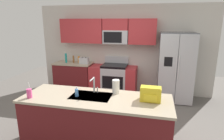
{
  "coord_description": "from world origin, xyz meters",
  "views": [
    {
      "loc": [
        0.95,
        -3.45,
        2.11
      ],
      "look_at": [
        0.01,
        0.6,
        1.05
      ],
      "focal_mm": 30.33,
      "sensor_mm": 36.0,
      "label": 1
    }
  ],
  "objects_px": {
    "soap_dispenser": "(77,92)",
    "paper_towel_roll": "(116,87)",
    "drink_cup_pink": "(29,93)",
    "refrigerator": "(176,67)",
    "range_oven": "(113,80)",
    "bottle_teal": "(66,58)",
    "bottle_orange": "(79,60)",
    "backpack": "(151,94)",
    "toaster": "(84,61)",
    "pepper_mill": "(74,59)",
    "sink_faucet": "(94,84)"
  },
  "relations": [
    {
      "from": "bottle_teal",
      "to": "bottle_orange",
      "type": "distance_m",
      "value": 0.4
    },
    {
      "from": "backpack",
      "to": "drink_cup_pink",
      "type": "bearing_deg",
      "value": -170.4
    },
    {
      "from": "drink_cup_pink",
      "to": "backpack",
      "type": "height_order",
      "value": "drink_cup_pink"
    },
    {
      "from": "toaster",
      "to": "sink_faucet",
      "type": "bearing_deg",
      "value": -64.81
    },
    {
      "from": "refrigerator",
      "to": "bottle_orange",
      "type": "relative_size",
      "value": 9.13
    },
    {
      "from": "drink_cup_pink",
      "to": "refrigerator",
      "type": "bearing_deg",
      "value": 46.51
    },
    {
      "from": "toaster",
      "to": "bottle_orange",
      "type": "distance_m",
      "value": 0.19
    },
    {
      "from": "bottle_teal",
      "to": "soap_dispenser",
      "type": "height_order",
      "value": "bottle_teal"
    },
    {
      "from": "toaster",
      "to": "paper_towel_roll",
      "type": "height_order",
      "value": "paper_towel_roll"
    },
    {
      "from": "range_oven",
      "to": "pepper_mill",
      "type": "distance_m",
      "value": 1.37
    },
    {
      "from": "range_oven",
      "to": "drink_cup_pink",
      "type": "bearing_deg",
      "value": -106.35
    },
    {
      "from": "toaster",
      "to": "drink_cup_pink",
      "type": "bearing_deg",
      "value": -88.12
    },
    {
      "from": "pepper_mill",
      "to": "drink_cup_pink",
      "type": "relative_size",
      "value": 0.8
    },
    {
      "from": "toaster",
      "to": "sink_faucet",
      "type": "height_order",
      "value": "sink_faucet"
    },
    {
      "from": "paper_towel_roll",
      "to": "backpack",
      "type": "xyz_separation_m",
      "value": [
        0.6,
        -0.2,
        -0.0
      ]
    },
    {
      "from": "toaster",
      "to": "backpack",
      "type": "bearing_deg",
      "value": -49.28
    },
    {
      "from": "toaster",
      "to": "backpack",
      "type": "relative_size",
      "value": 0.88
    },
    {
      "from": "refrigerator",
      "to": "toaster",
      "type": "xyz_separation_m",
      "value": [
        -2.61,
        0.02,
        0.07
      ]
    },
    {
      "from": "bottle_orange",
      "to": "backpack",
      "type": "xyz_separation_m",
      "value": [
        2.21,
        -2.4,
        0.02
      ]
    },
    {
      "from": "bottle_teal",
      "to": "backpack",
      "type": "distance_m",
      "value": 3.51
    },
    {
      "from": "pepper_mill",
      "to": "backpack",
      "type": "xyz_separation_m",
      "value": [
        2.39,
        -2.4,
        0.01
      ]
    },
    {
      "from": "pepper_mill",
      "to": "paper_towel_roll",
      "type": "xyz_separation_m",
      "value": [
        1.79,
        -2.21,
        0.01
      ]
    },
    {
      "from": "backpack",
      "to": "paper_towel_roll",
      "type": "bearing_deg",
      "value": 161.76
    },
    {
      "from": "sink_faucet",
      "to": "range_oven",
      "type": "bearing_deg",
      "value": 94.0
    },
    {
      "from": "soap_dispenser",
      "to": "paper_towel_roll",
      "type": "bearing_deg",
      "value": 25.73
    },
    {
      "from": "soap_dispenser",
      "to": "range_oven",
      "type": "bearing_deg",
      "value": 88.34
    },
    {
      "from": "range_oven",
      "to": "sink_faucet",
      "type": "relative_size",
      "value": 4.82
    },
    {
      "from": "range_oven",
      "to": "bottle_orange",
      "type": "height_order",
      "value": "bottle_orange"
    },
    {
      "from": "bottle_teal",
      "to": "drink_cup_pink",
      "type": "height_order",
      "value": "bottle_teal"
    },
    {
      "from": "bottle_orange",
      "to": "soap_dispenser",
      "type": "xyz_separation_m",
      "value": [
        1.0,
        -2.49,
        -0.03
      ]
    },
    {
      "from": "drink_cup_pink",
      "to": "paper_towel_roll",
      "type": "distance_m",
      "value": 1.44
    },
    {
      "from": "refrigerator",
      "to": "range_oven",
      "type": "bearing_deg",
      "value": 177.61
    },
    {
      "from": "toaster",
      "to": "soap_dispenser",
      "type": "height_order",
      "value": "toaster"
    },
    {
      "from": "toaster",
      "to": "pepper_mill",
      "type": "height_order",
      "value": "pepper_mill"
    },
    {
      "from": "range_oven",
      "to": "backpack",
      "type": "bearing_deg",
      "value": -64.73
    },
    {
      "from": "range_oven",
      "to": "drink_cup_pink",
      "type": "relative_size",
      "value": 5.02
    },
    {
      "from": "toaster",
      "to": "pepper_mill",
      "type": "xyz_separation_m",
      "value": [
        -0.36,
        0.05,
        0.02
      ]
    },
    {
      "from": "sink_faucet",
      "to": "backpack",
      "type": "bearing_deg",
      "value": -7.07
    },
    {
      "from": "range_oven",
      "to": "toaster",
      "type": "height_order",
      "value": "range_oven"
    },
    {
      "from": "paper_towel_roll",
      "to": "sink_faucet",
      "type": "bearing_deg",
      "value": -168.48
    },
    {
      "from": "range_oven",
      "to": "paper_towel_roll",
      "type": "bearing_deg",
      "value": -76.36
    },
    {
      "from": "drink_cup_pink",
      "to": "bottle_orange",
      "type": "bearing_deg",
      "value": 95.68
    },
    {
      "from": "bottle_teal",
      "to": "bottle_orange",
      "type": "relative_size",
      "value": 1.41
    },
    {
      "from": "bottle_orange",
      "to": "drink_cup_pink",
      "type": "distance_m",
      "value": 2.74
    },
    {
      "from": "toaster",
      "to": "bottle_teal",
      "type": "height_order",
      "value": "bottle_teal"
    },
    {
      "from": "bottle_teal",
      "to": "drink_cup_pink",
      "type": "relative_size",
      "value": 1.05
    },
    {
      "from": "bottle_orange",
      "to": "backpack",
      "type": "height_order",
      "value": "backpack"
    },
    {
      "from": "range_oven",
      "to": "bottle_orange",
      "type": "relative_size",
      "value": 6.71
    },
    {
      "from": "sink_faucet",
      "to": "soap_dispenser",
      "type": "xyz_separation_m",
      "value": [
        -0.23,
        -0.22,
        -0.1
      ]
    },
    {
      "from": "refrigerator",
      "to": "backpack",
      "type": "height_order",
      "value": "refrigerator"
    }
  ]
}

